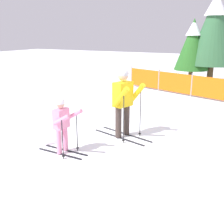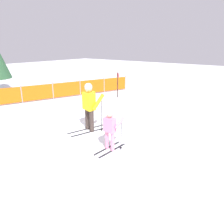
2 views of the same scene
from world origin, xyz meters
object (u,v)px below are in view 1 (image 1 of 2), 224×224
(skier_adult, at_px, (123,97))
(skier_child, at_px, (62,121))
(conifer_far, at_px, (214,27))
(conifer_near, at_px, (193,44))

(skier_adult, bearing_deg, skier_child, -99.89)
(conifer_far, bearing_deg, skier_child, -97.41)
(conifer_far, height_order, conifer_near, conifer_far)
(skier_adult, distance_m, conifer_near, 9.02)
(skier_adult, height_order, conifer_near, conifer_near)
(skier_adult, bearing_deg, conifer_near, 107.47)
(skier_child, xyz_separation_m, conifer_far, (1.41, 10.87, 2.11))
(conifer_near, bearing_deg, skier_child, -92.58)
(skier_child, distance_m, conifer_far, 11.16)
(skier_child, bearing_deg, skier_adult, 66.26)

